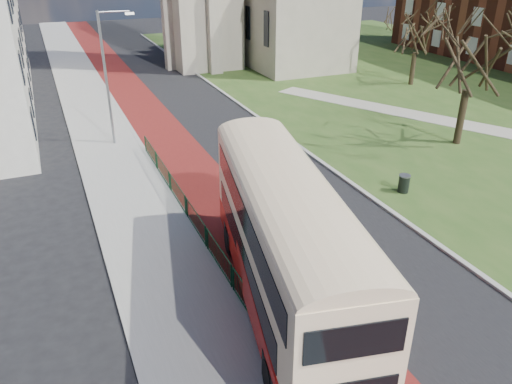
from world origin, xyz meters
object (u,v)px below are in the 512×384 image
winter_tree_near (475,44)px  bus (285,239)px  litter_bin (404,183)px  winter_tree_far (418,26)px  streetlamp (108,72)px

winter_tree_near → bus: bearing=-149.5°
litter_bin → bus: bearing=-149.1°
bus → litter_bin: bus is taller
winter_tree_far → bus: bearing=-136.0°
winter_tree_near → winter_tree_far: size_ratio=1.21×
winter_tree_near → litter_bin: bearing=-150.0°
winter_tree_near → winter_tree_far: (7.22, 13.51, -1.07)m
streetlamp → winter_tree_far: size_ratio=1.09×
streetlamp → bus: size_ratio=0.66×
bus → litter_bin: 11.51m
streetlamp → winter_tree_near: winter_tree_near is taller
streetlamp → litter_bin: 18.31m
streetlamp → litter_bin: streetlamp is taller
bus → winter_tree_far: 34.28m
winter_tree_near → winter_tree_far: 15.35m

